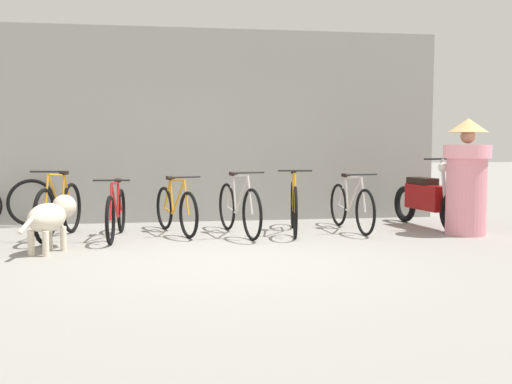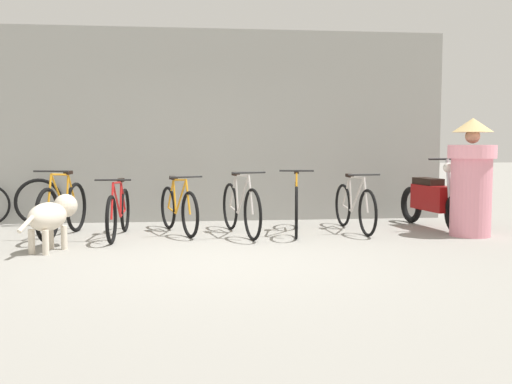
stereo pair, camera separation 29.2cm
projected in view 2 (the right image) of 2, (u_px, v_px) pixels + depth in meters
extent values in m
plane|color=gray|center=(220.00, 259.00, 6.57)|extent=(60.00, 60.00, 0.00)
cube|color=gray|center=(208.00, 126.00, 9.69)|extent=(7.78, 0.20, 3.08)
torus|color=black|center=(47.00, 215.00, 7.57)|extent=(0.18, 0.70, 0.71)
torus|color=black|center=(76.00, 207.00, 8.54)|extent=(0.18, 0.70, 0.71)
cylinder|color=orange|center=(59.00, 195.00, 7.93)|extent=(0.12, 0.48, 0.58)
cylinder|color=orange|center=(67.00, 194.00, 8.21)|extent=(0.05, 0.13, 0.54)
cylinder|color=orange|center=(60.00, 175.00, 7.95)|extent=(0.13, 0.56, 0.06)
cylinder|color=orange|center=(71.00, 210.00, 8.36)|extent=(0.10, 0.37, 0.08)
cylinder|color=orange|center=(72.00, 191.00, 8.39)|extent=(0.08, 0.29, 0.49)
cylinder|color=orange|center=(49.00, 195.00, 7.62)|extent=(0.06, 0.18, 0.52)
cube|color=black|center=(68.00, 173.00, 8.23)|extent=(0.10, 0.19, 0.05)
cylinder|color=black|center=(51.00, 171.00, 7.67)|extent=(0.46, 0.11, 0.02)
torus|color=black|center=(111.00, 220.00, 7.50)|extent=(0.08, 0.62, 0.62)
torus|color=black|center=(125.00, 210.00, 8.56)|extent=(0.08, 0.62, 0.62)
cylinder|color=red|center=(117.00, 200.00, 7.90)|extent=(0.06, 0.53, 0.51)
cylinder|color=red|center=(121.00, 199.00, 8.20)|extent=(0.04, 0.14, 0.47)
cylinder|color=red|center=(117.00, 183.00, 7.93)|extent=(0.06, 0.61, 0.06)
cylinder|color=red|center=(123.00, 213.00, 8.36)|extent=(0.05, 0.40, 0.07)
cylinder|color=red|center=(123.00, 196.00, 8.40)|extent=(0.05, 0.32, 0.43)
cylinder|color=red|center=(112.00, 201.00, 7.56)|extent=(0.04, 0.19, 0.46)
cube|color=black|center=(121.00, 180.00, 8.23)|extent=(0.08, 0.18, 0.05)
cylinder|color=black|center=(113.00, 180.00, 7.62)|extent=(0.46, 0.05, 0.02)
torus|color=black|center=(190.00, 215.00, 7.98)|extent=(0.25, 0.61, 0.63)
torus|color=black|center=(168.00, 208.00, 8.83)|extent=(0.25, 0.61, 0.63)
cylinder|color=orange|center=(181.00, 197.00, 8.29)|extent=(0.18, 0.45, 0.52)
cylinder|color=orange|center=(175.00, 197.00, 8.54)|extent=(0.07, 0.12, 0.48)
cylinder|color=orange|center=(180.00, 180.00, 8.31)|extent=(0.21, 0.53, 0.06)
cylinder|color=orange|center=(172.00, 210.00, 8.67)|extent=(0.15, 0.35, 0.07)
cylinder|color=orange|center=(171.00, 194.00, 8.69)|extent=(0.12, 0.28, 0.44)
cylinder|color=orange|center=(188.00, 197.00, 8.02)|extent=(0.08, 0.17, 0.46)
cube|color=black|center=(173.00, 178.00, 8.56)|extent=(0.13, 0.19, 0.05)
cylinder|color=black|center=(186.00, 177.00, 8.06)|extent=(0.44, 0.18, 0.02)
torus|color=black|center=(253.00, 214.00, 7.76)|extent=(0.18, 0.68, 0.68)
torus|color=black|center=(230.00, 206.00, 8.74)|extent=(0.18, 0.68, 0.68)
cylinder|color=beige|center=(243.00, 195.00, 8.12)|extent=(0.14, 0.51, 0.57)
cylinder|color=beige|center=(237.00, 194.00, 8.40)|extent=(0.06, 0.13, 0.52)
cylinder|color=beige|center=(242.00, 176.00, 8.15)|extent=(0.15, 0.59, 0.06)
cylinder|color=beige|center=(234.00, 210.00, 8.56)|extent=(0.11, 0.39, 0.08)
cylinder|color=beige|center=(233.00, 191.00, 8.59)|extent=(0.09, 0.31, 0.48)
cylinder|color=beige|center=(251.00, 195.00, 7.81)|extent=(0.07, 0.18, 0.50)
cube|color=black|center=(236.00, 174.00, 8.43)|extent=(0.11, 0.19, 0.05)
cylinder|color=black|center=(249.00, 173.00, 7.86)|extent=(0.45, 0.12, 0.02)
torus|color=black|center=(296.00, 213.00, 7.90)|extent=(0.16, 0.69, 0.70)
torus|color=black|center=(296.00, 204.00, 8.95)|extent=(0.16, 0.69, 0.70)
cylinder|color=orange|center=(296.00, 193.00, 8.28)|extent=(0.12, 0.52, 0.58)
cylinder|color=orange|center=(296.00, 192.00, 8.59)|extent=(0.05, 0.14, 0.53)
cylinder|color=orange|center=(297.00, 174.00, 8.32)|extent=(0.14, 0.61, 0.06)
cylinder|color=orange|center=(296.00, 208.00, 8.75)|extent=(0.10, 0.40, 0.08)
cylinder|color=orange|center=(296.00, 190.00, 8.78)|extent=(0.08, 0.31, 0.49)
cylinder|color=orange|center=(296.00, 193.00, 7.95)|extent=(0.06, 0.19, 0.51)
cube|color=black|center=(296.00, 172.00, 8.62)|extent=(0.10, 0.19, 0.05)
cylinder|color=black|center=(297.00, 171.00, 8.01)|extent=(0.46, 0.11, 0.02)
torus|color=black|center=(368.00, 213.00, 8.10)|extent=(0.09, 0.65, 0.65)
torus|color=black|center=(343.00, 205.00, 9.11)|extent=(0.09, 0.65, 0.65)
cylinder|color=beige|center=(358.00, 195.00, 8.47)|extent=(0.06, 0.51, 0.54)
cylinder|color=beige|center=(350.00, 194.00, 8.76)|extent=(0.04, 0.13, 0.49)
cylinder|color=beige|center=(357.00, 178.00, 8.50)|extent=(0.07, 0.59, 0.06)
cylinder|color=beige|center=(347.00, 208.00, 8.92)|extent=(0.06, 0.39, 0.08)
cylinder|color=beige|center=(346.00, 192.00, 8.95)|extent=(0.05, 0.31, 0.45)
cylinder|color=beige|center=(366.00, 195.00, 8.16)|extent=(0.04, 0.18, 0.48)
cube|color=black|center=(350.00, 176.00, 8.79)|extent=(0.08, 0.18, 0.05)
cylinder|color=black|center=(364.00, 175.00, 8.21)|extent=(0.46, 0.06, 0.02)
torus|color=black|center=(457.00, 214.00, 8.26)|extent=(0.17, 0.59, 0.58)
torus|color=black|center=(411.00, 205.00, 9.51)|extent=(0.17, 0.59, 0.58)
cube|color=maroon|center=(433.00, 198.00, 8.87)|extent=(0.39, 0.87, 0.37)
cube|color=black|center=(428.00, 181.00, 9.00)|extent=(0.31, 0.56, 0.10)
cylinder|color=silver|center=(449.00, 180.00, 8.46)|extent=(0.07, 0.15, 0.59)
cylinder|color=silver|center=(454.00, 207.00, 8.35)|extent=(0.07, 0.22, 0.20)
cylinder|color=black|center=(447.00, 159.00, 8.48)|extent=(0.58, 0.10, 0.03)
sphere|color=silver|center=(448.00, 168.00, 8.46)|extent=(0.16, 0.16, 0.14)
ellipsoid|color=beige|center=(48.00, 217.00, 6.96)|extent=(0.53, 0.68, 0.33)
cylinder|color=beige|center=(51.00, 237.00, 7.18)|extent=(0.10, 0.10, 0.29)
cylinder|color=beige|center=(64.00, 238.00, 7.13)|extent=(0.10, 0.10, 0.29)
cylinder|color=beige|center=(32.00, 242.00, 6.82)|extent=(0.10, 0.10, 0.29)
cylinder|color=beige|center=(46.00, 242.00, 6.78)|extent=(0.10, 0.10, 0.29)
sphere|color=beige|center=(66.00, 206.00, 7.31)|extent=(0.37, 0.37, 0.28)
ellipsoid|color=beige|center=(71.00, 206.00, 7.43)|extent=(0.16, 0.19, 0.11)
cylinder|color=beige|center=(26.00, 224.00, 6.57)|extent=(0.15, 0.27, 0.18)
cylinder|color=pink|center=(471.00, 191.00, 8.13)|extent=(0.66, 0.66, 1.24)
cylinder|color=#FFA0B2|center=(472.00, 152.00, 8.08)|extent=(0.78, 0.78, 0.18)
sphere|color=tan|center=(473.00, 136.00, 8.07)|extent=(0.24, 0.24, 0.20)
cone|color=tan|center=(473.00, 125.00, 8.05)|extent=(0.66, 0.66, 0.19)
torus|color=black|center=(39.00, 202.00, 9.23)|extent=(0.69, 0.32, 0.72)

